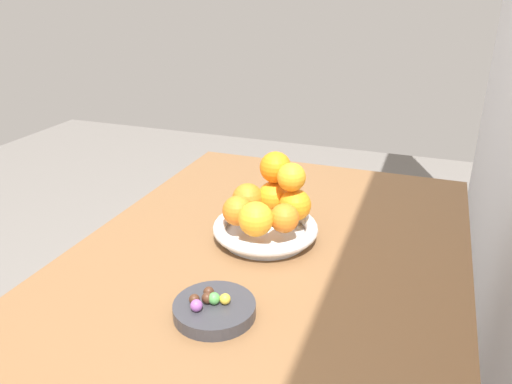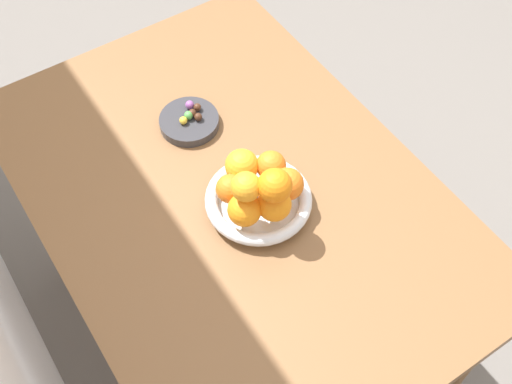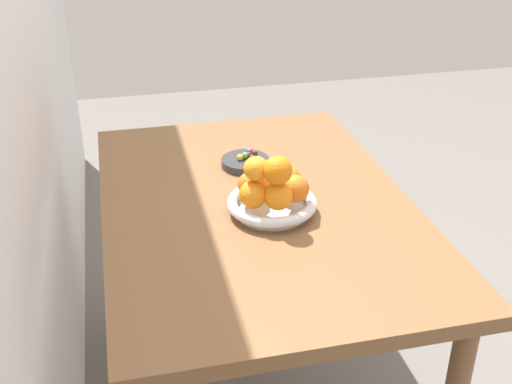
% 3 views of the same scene
% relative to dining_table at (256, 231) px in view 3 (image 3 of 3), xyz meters
% --- Properties ---
extents(dining_table, '(1.10, 0.76, 0.74)m').
position_rel_dining_table_xyz_m(dining_table, '(0.00, 0.00, 0.00)').
color(dining_table, brown).
rests_on(dining_table, ground_plane).
extents(fruit_bowl, '(0.22, 0.22, 0.04)m').
position_rel_dining_table_xyz_m(fruit_bowl, '(-0.06, -0.02, 0.11)').
color(fruit_bowl, silver).
rests_on(fruit_bowl, dining_table).
extents(candy_dish, '(0.13, 0.13, 0.02)m').
position_rel_dining_table_xyz_m(candy_dish, '(0.20, -0.02, 0.10)').
color(candy_dish, '#333338').
rests_on(candy_dish, dining_table).
extents(orange_0, '(0.06, 0.06, 0.06)m').
position_rel_dining_table_xyz_m(orange_0, '(-0.04, -0.07, 0.16)').
color(orange_0, orange).
rests_on(orange_0, fruit_bowl).
extents(orange_1, '(0.07, 0.07, 0.07)m').
position_rel_dining_table_xyz_m(orange_1, '(-0.01, -0.02, 0.16)').
color(orange_1, orange).
rests_on(orange_1, fruit_bowl).
extents(orange_2, '(0.06, 0.06, 0.06)m').
position_rel_dining_table_xyz_m(orange_2, '(-0.04, 0.03, 0.16)').
color(orange_2, orange).
rests_on(orange_2, fruit_bowl).
extents(orange_3, '(0.07, 0.07, 0.07)m').
position_rel_dining_table_xyz_m(orange_3, '(-0.10, 0.03, 0.16)').
color(orange_3, orange).
rests_on(orange_3, fruit_bowl).
extents(orange_4, '(0.07, 0.07, 0.07)m').
position_rel_dining_table_xyz_m(orange_4, '(-0.12, -0.02, 0.16)').
color(orange_4, orange).
rests_on(orange_4, fruit_bowl).
extents(orange_5, '(0.07, 0.07, 0.07)m').
position_rel_dining_table_xyz_m(orange_5, '(-0.09, -0.07, 0.16)').
color(orange_5, orange).
rests_on(orange_5, fruit_bowl).
extents(orange_6, '(0.07, 0.07, 0.07)m').
position_rel_dining_table_xyz_m(orange_6, '(-0.12, -0.02, 0.23)').
color(orange_6, orange).
rests_on(orange_6, orange_4).
extents(orange_7, '(0.06, 0.06, 0.06)m').
position_rel_dining_table_xyz_m(orange_7, '(-0.09, 0.02, 0.22)').
color(orange_7, orange).
rests_on(orange_7, orange_3).
extents(candy_ball_0, '(0.02, 0.02, 0.02)m').
position_rel_dining_table_xyz_m(candy_ball_0, '(0.23, -0.03, 0.12)').
color(candy_ball_0, '#8C4C99').
rests_on(candy_ball_0, candy_dish).
extents(candy_ball_1, '(0.02, 0.02, 0.02)m').
position_rel_dining_table_xyz_m(candy_ball_1, '(0.20, -0.02, 0.12)').
color(candy_ball_1, '#4C9947').
rests_on(candy_ball_1, candy_dish).
extents(candy_ball_2, '(0.02, 0.02, 0.02)m').
position_rel_dining_table_xyz_m(candy_ball_2, '(0.20, -0.00, 0.12)').
color(candy_ball_2, gold).
rests_on(candy_ball_2, candy_dish).
extents(candy_ball_3, '(0.02, 0.02, 0.02)m').
position_rel_dining_table_xyz_m(candy_ball_3, '(0.22, -0.05, 0.12)').
color(candy_ball_3, '#472819').
rests_on(candy_ball_3, candy_dish).
extents(candy_ball_4, '(0.02, 0.02, 0.02)m').
position_rel_dining_table_xyz_m(candy_ball_4, '(0.19, -0.03, 0.12)').
color(candy_ball_4, '#472819').
rests_on(candy_ball_4, candy_dish).
extents(candy_ball_5, '(0.02, 0.02, 0.02)m').
position_rel_dining_table_xyz_m(candy_ball_5, '(0.21, -0.03, 0.12)').
color(candy_ball_5, '#472819').
rests_on(candy_ball_5, candy_dish).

